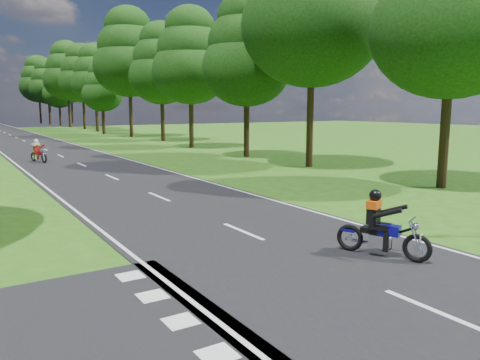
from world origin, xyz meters
TOP-DOWN VIEW (x-y plane):
  - ground at (0.00, 0.00)m, footprint 160.00×160.00m
  - main_road at (0.00, 50.00)m, footprint 7.00×140.00m
  - road_markings at (-0.14, 48.13)m, footprint 7.40×140.00m
  - treeline at (1.43, 60.06)m, footprint 40.00×115.35m
  - rider_near_blue at (1.54, -1.53)m, footprint 1.32×1.95m
  - rider_far_red at (-1.94, 22.73)m, footprint 1.04×1.82m

SIDE VIEW (x-z plane):
  - ground at x=0.00m, z-range 0.00..0.00m
  - main_road at x=0.00m, z-range 0.00..0.02m
  - road_markings at x=-0.14m, z-range 0.02..0.03m
  - rider_far_red at x=-1.94m, z-range 0.02..1.46m
  - rider_near_blue at x=1.54m, z-range 0.02..1.57m
  - treeline at x=1.43m, z-range 0.86..15.65m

